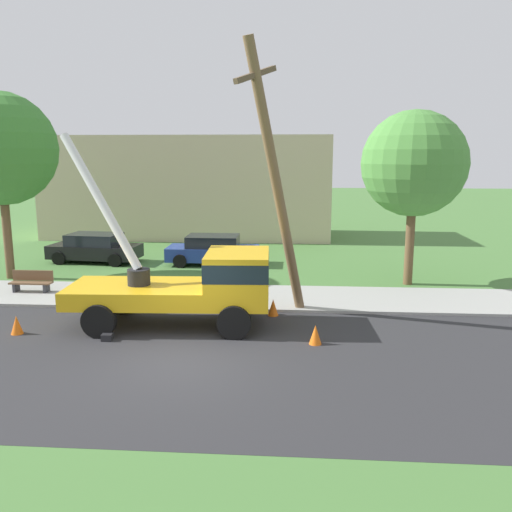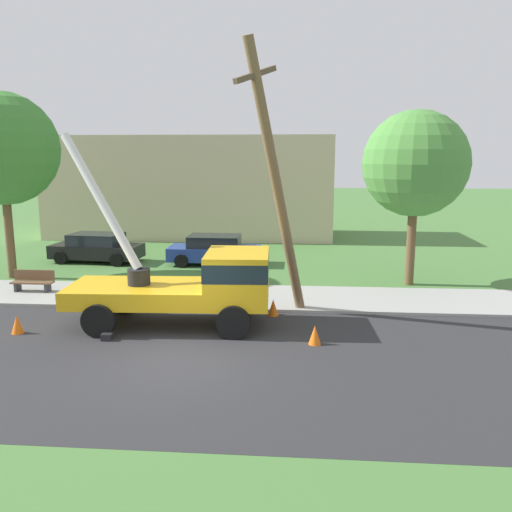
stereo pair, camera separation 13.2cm
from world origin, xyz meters
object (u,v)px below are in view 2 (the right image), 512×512
traffic_cone_curbside (273,307)px  roadside_tree_far (415,164)px  parked_sedan_black (97,248)px  parked_sedan_blue (215,250)px  leaning_utility_pole (276,182)px  utility_truck (196,282)px  traffic_cone_ahead (315,335)px  traffic_cone_behind (17,324)px  roadside_tree_near (2,149)px  park_bench (33,282)px

traffic_cone_curbside → roadside_tree_far: (5.38, 4.77, 4.62)m
parked_sedan_black → parked_sedan_blue: (5.94, -0.14, 0.00)m
leaning_utility_pole → utility_truck: bearing=-160.9°
leaning_utility_pole → roadside_tree_far: 7.38m
traffic_cone_ahead → leaning_utility_pole: bearing=118.2°
parked_sedan_black → parked_sedan_blue: 5.94m
utility_truck → traffic_cone_behind: utility_truck is taller
traffic_cone_curbside → utility_truck: bearing=-153.3°
parked_sedan_blue → roadside_tree_near: bearing=-157.2°
traffic_cone_curbside → park_bench: bearing=167.1°
traffic_cone_curbside → parked_sedan_black: bearing=137.9°
parked_sedan_blue → park_bench: bearing=-135.4°
parked_sedan_black → park_bench: (-0.17, -6.17, -0.25)m
utility_truck → park_bench: 7.83m
utility_truck → park_bench: (-7.02, 3.32, -0.95)m
traffic_cone_ahead → parked_sedan_black: 15.17m
traffic_cone_behind → parked_sedan_blue: bearing=67.8°
utility_truck → parked_sedan_blue: size_ratio=1.56×
traffic_cone_curbside → roadside_tree_far: roadside_tree_far is taller
traffic_cone_ahead → traffic_cone_curbside: bearing=116.4°
parked_sedan_blue → park_bench: size_ratio=2.75×
traffic_cone_curbside → parked_sedan_blue: (-3.26, 8.18, 0.43)m
leaning_utility_pole → roadside_tree_far: (5.30, 5.11, 0.46)m
traffic_cone_behind → traffic_cone_curbside: 7.95m
traffic_cone_curbside → park_bench: 9.61m
leaning_utility_pole → parked_sedan_blue: (-3.34, 8.52, -3.73)m
roadside_tree_far → traffic_cone_ahead: bearing=-118.8°
park_bench → roadside_tree_far: (14.75, 2.63, 4.44)m
traffic_cone_ahead → traffic_cone_curbside: (-1.31, 2.63, 0.00)m
parked_sedan_blue → traffic_cone_behind: bearing=-112.2°
traffic_cone_behind → park_bench: size_ratio=0.35×
parked_sedan_black → roadside_tree_far: roadside_tree_far is taller
parked_sedan_black → park_bench: 6.18m
traffic_cone_behind → park_bench: (-1.79, 4.54, 0.18)m
roadside_tree_near → roadside_tree_far: roadside_tree_near is taller
traffic_cone_ahead → roadside_tree_far: size_ratio=0.08×
traffic_cone_ahead → traffic_cone_curbside: size_ratio=1.00×
park_bench → roadside_tree_near: (-2.23, 2.53, 5.03)m
utility_truck → roadside_tree_near: roadside_tree_near is taller
parked_sedan_blue → roadside_tree_near: 10.23m
traffic_cone_ahead → parked_sedan_blue: size_ratio=0.13×
parked_sedan_blue → traffic_cone_ahead: bearing=-67.1°
utility_truck → parked_sedan_black: 11.73m
traffic_cone_ahead → roadside_tree_far: (4.07, 7.40, 4.62)m
utility_truck → parked_sedan_black: bearing=125.8°
parked_sedan_black → roadside_tree_far: (14.58, -3.54, 4.19)m
parked_sedan_blue → roadside_tree_near: roadside_tree_near is taller
roadside_tree_near → leaning_utility_pole: bearing=-23.2°
utility_truck → leaning_utility_pole: leaning_utility_pole is taller
traffic_cone_ahead → parked_sedan_black: (-10.51, 10.94, 0.43)m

